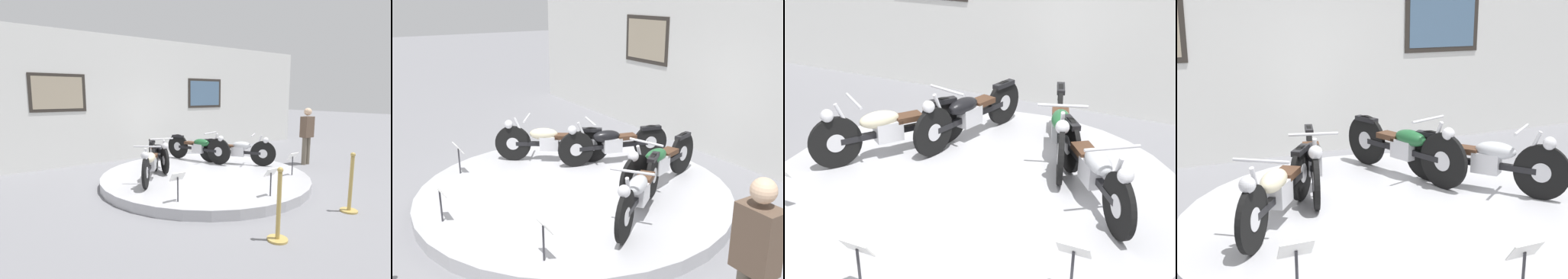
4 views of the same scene
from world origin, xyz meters
TOP-DOWN VIEW (x-y plane):
  - ground_plane at (0.00, 0.00)m, footprint 60.00×60.00m
  - display_platform at (0.00, 0.00)m, footprint 4.61×4.61m
  - motorcycle_cream at (-1.24, 0.23)m, footprint 1.18×1.64m
  - motorcycle_black at (-0.61, 1.09)m, footprint 0.65×1.91m
  - motorcycle_green at (0.61, 1.09)m, footprint 0.75×1.94m
  - motorcycle_silver at (1.24, 0.23)m, footprint 1.22×1.63m
  - info_placard_front_centre at (0.00, -1.96)m, footprint 0.26×0.11m
  - info_placard_front_right at (1.49, -1.27)m, footprint 0.26×0.11m

SIDE VIEW (x-z plane):
  - ground_plane at x=0.00m, z-range 0.00..0.00m
  - display_platform at x=0.00m, z-range 0.00..0.19m
  - info_placard_front_centre at x=0.00m, z-range 0.30..0.81m
  - info_placard_front_right at x=1.49m, z-range 0.30..0.81m
  - motorcycle_black at x=-0.61m, z-range 0.17..0.95m
  - motorcycle_cream at x=-1.24m, z-range 0.17..0.96m
  - motorcycle_silver at x=1.24m, z-range 0.18..0.97m
  - motorcycle_green at x=0.61m, z-range 0.18..1.00m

